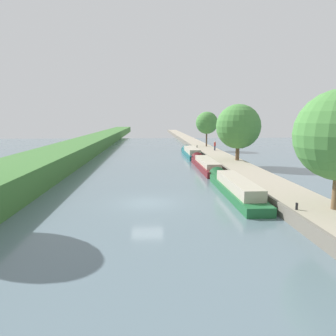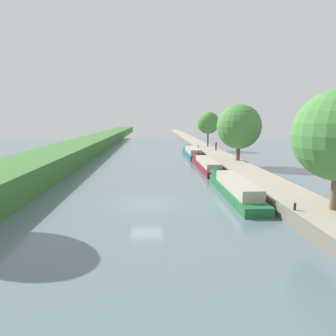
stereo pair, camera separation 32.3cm
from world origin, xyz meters
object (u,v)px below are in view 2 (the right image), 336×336
object	(u,v)px
narrowboat_maroon	(205,164)
mooring_bollard_near	(295,207)
narrowboat_green	(233,187)
narrowboat_teal	(192,152)
person_walking	(216,146)
mooring_bollard_far	(198,146)

from	to	relation	value
narrowboat_maroon	mooring_bollard_near	xyz separation A→B (m)	(1.93, -22.09, 0.53)
narrowboat_green	narrowboat_teal	xyz separation A→B (m)	(-0.16, 27.86, 0.00)
narrowboat_teal	mooring_bollard_near	size ratio (longest dim) A/B	30.04
narrowboat_maroon	mooring_bollard_near	world-z (taller)	narrowboat_maroon
narrowboat_teal	narrowboat_green	bearing A→B (deg)	-89.68
narrowboat_green	person_walking	size ratio (longest dim) A/B	8.40
narrowboat_green	mooring_bollard_far	bearing A→B (deg)	86.82
narrowboat_green	mooring_bollard_near	world-z (taller)	narrowboat_green
narrowboat_maroon	narrowboat_teal	size ratio (longest dim) A/B	1.07
narrowboat_teal	mooring_bollard_near	distance (m)	35.85
narrowboat_teal	mooring_bollard_far	xyz separation A→B (m)	(2.04, 6.10, 0.46)
narrowboat_teal	person_walking	xyz separation A→B (m)	(4.41, 0.61, 1.11)
narrowboat_teal	mooring_bollard_near	bearing A→B (deg)	-86.74
mooring_bollard_near	narrowboat_maroon	bearing A→B (deg)	94.99
narrowboat_teal	mooring_bollard_far	distance (m)	6.45
narrowboat_green	person_walking	world-z (taller)	person_walking
mooring_bollard_near	narrowboat_green	bearing A→B (deg)	103.37
narrowboat_green	mooring_bollard_far	world-z (taller)	narrowboat_green
person_walking	mooring_bollard_near	bearing A→B (deg)	-93.72
person_walking	mooring_bollard_near	world-z (taller)	person_walking
person_walking	mooring_bollard_far	xyz separation A→B (m)	(-2.37, 5.49, -0.65)
narrowboat_maroon	person_walking	distance (m)	14.99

